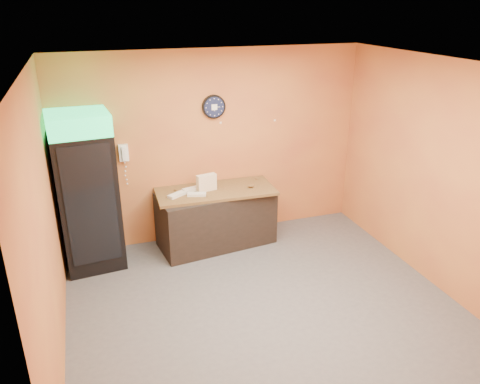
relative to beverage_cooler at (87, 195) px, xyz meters
name	(u,v)px	position (x,y,z in m)	size (l,w,h in m)	color
floor	(262,303)	(1.85, -1.60, -1.04)	(4.50, 4.50, 0.00)	#47474C
back_wall	(214,147)	(1.85, 0.40, 0.36)	(4.50, 0.02, 2.80)	#C87F38
left_wall	(44,226)	(-0.40, -1.60, 0.36)	(0.02, 4.00, 2.80)	#C87F38
right_wall	(433,174)	(4.10, -1.60, 0.36)	(0.02, 4.00, 2.80)	#C87F38
ceiling	(267,65)	(1.85, -1.60, 1.76)	(4.50, 4.00, 0.02)	white
beverage_cooler	(87,195)	(0.00, 0.00, 0.00)	(0.80, 0.81, 2.12)	black
prep_counter	(216,218)	(1.75, 0.03, -0.62)	(1.66, 0.74, 0.83)	black
wall_clock	(214,107)	(1.85, 0.37, 0.96)	(0.34, 0.06, 0.34)	black
wall_phone	(124,153)	(0.55, 0.34, 0.42)	(0.13, 0.11, 0.23)	white
butcher_paper	(216,191)	(1.75, 0.03, -0.19)	(1.69, 0.74, 0.04)	brown
sub_roll_stack	(207,183)	(1.63, 0.04, -0.05)	(0.30, 0.15, 0.24)	beige
wrapped_sandwich_left	(177,195)	(1.18, -0.03, -0.15)	(0.27, 0.11, 0.04)	silver
wrapped_sandwich_mid	(197,194)	(1.45, -0.10, -0.15)	(0.26, 0.10, 0.04)	silver
wrapped_sandwich_right	(192,189)	(1.43, 0.11, -0.15)	(0.27, 0.11, 0.04)	silver
kitchen_tool	(203,186)	(1.60, 0.14, -0.13)	(0.07, 0.07, 0.07)	silver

